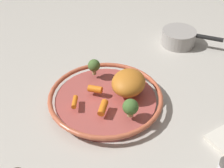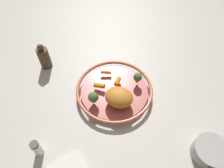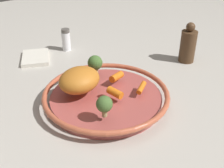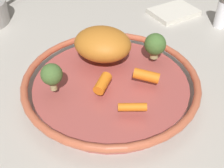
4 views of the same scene
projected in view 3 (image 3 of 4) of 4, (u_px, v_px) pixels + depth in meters
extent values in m
plane|color=#B7B2A8|center=(106.00, 103.00, 0.80)|extent=(2.55, 2.55, 0.00)
cylinder|color=#A84C47|center=(106.00, 99.00, 0.79)|extent=(0.31, 0.31, 0.03)
torus|color=#BC5A3D|center=(106.00, 93.00, 0.78)|extent=(0.35, 0.35, 0.01)
ellipsoid|color=#C06F23|center=(79.00, 80.00, 0.77)|extent=(0.13, 0.15, 0.06)
cylinder|color=orange|center=(115.00, 93.00, 0.75)|extent=(0.05, 0.03, 0.02)
cylinder|color=orange|center=(141.00, 88.00, 0.78)|extent=(0.04, 0.05, 0.02)
cylinder|color=orange|center=(117.00, 77.00, 0.83)|extent=(0.04, 0.06, 0.03)
cylinder|color=tan|center=(95.00, 70.00, 0.87)|extent=(0.02, 0.02, 0.01)
sphere|color=#43682E|center=(95.00, 63.00, 0.86)|extent=(0.05, 0.05, 0.05)
cylinder|color=tan|center=(105.00, 113.00, 0.68)|extent=(0.01, 0.01, 0.02)
sphere|color=#46652F|center=(104.00, 104.00, 0.66)|extent=(0.04, 0.04, 0.04)
cylinder|color=white|center=(66.00, 41.00, 1.10)|extent=(0.03, 0.03, 0.07)
cylinder|color=#56514C|center=(65.00, 31.00, 1.07)|extent=(0.03, 0.03, 0.01)
cylinder|color=#4C331E|center=(188.00, 47.00, 1.00)|extent=(0.06, 0.06, 0.11)
sphere|color=#4C331E|center=(191.00, 27.00, 0.97)|extent=(0.03, 0.03, 0.03)
cube|color=silver|center=(36.00, 58.00, 1.04)|extent=(0.16, 0.14, 0.01)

